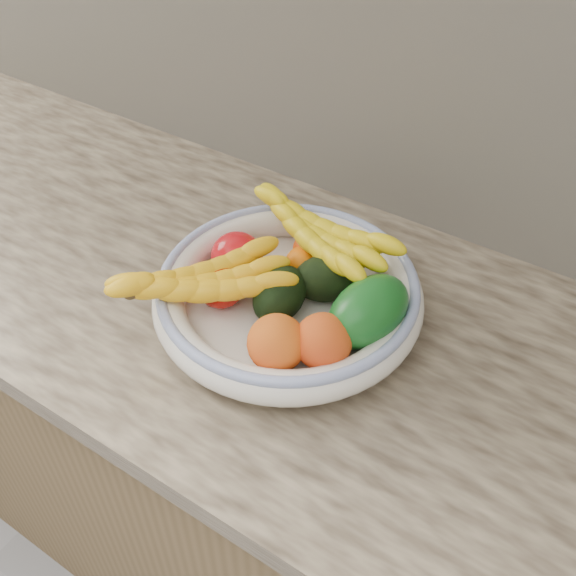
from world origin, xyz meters
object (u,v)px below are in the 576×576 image
at_px(fruit_bowl, 288,294).
at_px(green_mango, 368,311).
at_px(banana_bunch_front, 202,285).
at_px(banana_bunch_back, 317,237).

height_order(fruit_bowl, green_mango, green_mango).
relative_size(fruit_bowl, banana_bunch_front, 1.44).
distance_m(green_mango, banana_bunch_front, 0.23).
distance_m(fruit_bowl, banana_bunch_back, 0.10).
xyz_separation_m(fruit_bowl, banana_bunch_front, (-0.09, -0.08, 0.03)).
bearing_deg(banana_bunch_front, banana_bunch_back, 12.24).
xyz_separation_m(fruit_bowl, green_mango, (0.12, 0.01, 0.03)).
distance_m(fruit_bowl, green_mango, 0.13).
bearing_deg(banana_bunch_back, green_mango, -19.47).
bearing_deg(green_mango, fruit_bowl, -164.92).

